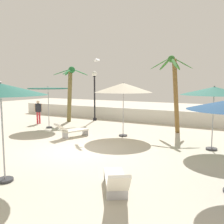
{
  "coord_description": "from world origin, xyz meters",
  "views": [
    {
      "loc": [
        6.47,
        -8.43,
        2.96
      ],
      "look_at": [
        0.0,
        3.16,
        1.4
      ],
      "focal_mm": 40.13,
      "sensor_mm": 36.0,
      "label": 1
    }
  ],
  "objects_px": {
    "patio_umbrella_4": "(0,90)",
    "lounge_chair_1": "(116,179)",
    "guest_0": "(38,110)",
    "palm_tree_1": "(70,87)",
    "palm_tree_0": "(174,84)",
    "lamp_post_1": "(95,89)",
    "lounge_chair_0": "(72,130)",
    "patio_umbrella_3": "(214,91)",
    "patio_umbrella_1": "(48,90)",
    "patio_umbrella_2": "(123,88)",
    "seagull_0": "(97,60)"
  },
  "relations": [
    {
      "from": "patio_umbrella_4",
      "to": "lounge_chair_1",
      "type": "xyz_separation_m",
      "value": [
        3.31,
        0.91,
        -2.36
      ]
    },
    {
      "from": "lounge_chair_1",
      "to": "guest_0",
      "type": "xyz_separation_m",
      "value": [
        -10.35,
        7.4,
        0.64
      ]
    },
    {
      "from": "palm_tree_1",
      "to": "lounge_chair_1",
      "type": "height_order",
      "value": "palm_tree_1"
    },
    {
      "from": "palm_tree_0",
      "to": "lamp_post_1",
      "type": "height_order",
      "value": "palm_tree_0"
    },
    {
      "from": "patio_umbrella_4",
      "to": "lounge_chair_0",
      "type": "bearing_deg",
      "value": 109.6
    },
    {
      "from": "patio_umbrella_3",
      "to": "palm_tree_1",
      "type": "relative_size",
      "value": 0.69
    },
    {
      "from": "patio_umbrella_1",
      "to": "guest_0",
      "type": "bearing_deg",
      "value": 153.57
    },
    {
      "from": "palm_tree_1",
      "to": "patio_umbrella_3",
      "type": "bearing_deg",
      "value": -17.59
    },
    {
      "from": "palm_tree_0",
      "to": "patio_umbrella_2",
      "type": "bearing_deg",
      "value": -131.37
    },
    {
      "from": "palm_tree_0",
      "to": "patio_umbrella_1",
      "type": "bearing_deg",
      "value": -161.21
    },
    {
      "from": "patio_umbrella_3",
      "to": "palm_tree_0",
      "type": "height_order",
      "value": "palm_tree_0"
    },
    {
      "from": "guest_0",
      "to": "lamp_post_1",
      "type": "bearing_deg",
      "value": 51.18
    },
    {
      "from": "patio_umbrella_1",
      "to": "lounge_chair_0",
      "type": "bearing_deg",
      "value": -26.28
    },
    {
      "from": "patio_umbrella_4",
      "to": "seagull_0",
      "type": "xyz_separation_m",
      "value": [
        -1.68,
        7.78,
        1.52
      ]
    },
    {
      "from": "lounge_chair_1",
      "to": "patio_umbrella_4",
      "type": "bearing_deg",
      "value": -164.61
    },
    {
      "from": "guest_0",
      "to": "patio_umbrella_4",
      "type": "bearing_deg",
      "value": -49.72
    },
    {
      "from": "patio_umbrella_4",
      "to": "lounge_chair_1",
      "type": "relative_size",
      "value": 1.6
    },
    {
      "from": "palm_tree_1",
      "to": "seagull_0",
      "type": "distance_m",
      "value": 4.83
    },
    {
      "from": "palm_tree_0",
      "to": "lounge_chair_0",
      "type": "xyz_separation_m",
      "value": [
        -4.44,
        -4.07,
        -2.46
      ]
    },
    {
      "from": "patio_umbrella_1",
      "to": "lounge_chair_0",
      "type": "relative_size",
      "value": 1.4
    },
    {
      "from": "seagull_0",
      "to": "patio_umbrella_1",
      "type": "bearing_deg",
      "value": -173.29
    },
    {
      "from": "patio_umbrella_3",
      "to": "lounge_chair_0",
      "type": "bearing_deg",
      "value": -172.07
    },
    {
      "from": "patio_umbrella_3",
      "to": "palm_tree_0",
      "type": "distance_m",
      "value": 4.04
    },
    {
      "from": "patio_umbrella_1",
      "to": "patio_umbrella_3",
      "type": "bearing_deg",
      "value": -3.05
    },
    {
      "from": "patio_umbrella_2",
      "to": "palm_tree_0",
      "type": "relative_size",
      "value": 0.7
    },
    {
      "from": "lounge_chair_1",
      "to": "seagull_0",
      "type": "height_order",
      "value": "seagull_0"
    },
    {
      "from": "patio_umbrella_4",
      "to": "patio_umbrella_2",
      "type": "bearing_deg",
      "value": 88.31
    },
    {
      "from": "patio_umbrella_3",
      "to": "patio_umbrella_2",
      "type": "bearing_deg",
      "value": 171.97
    },
    {
      "from": "palm_tree_1",
      "to": "seagull_0",
      "type": "xyz_separation_m",
      "value": [
        3.87,
        -2.38,
        1.64
      ]
    },
    {
      "from": "palm_tree_0",
      "to": "palm_tree_1",
      "type": "distance_m",
      "value": 7.92
    },
    {
      "from": "patio_umbrella_4",
      "to": "palm_tree_1",
      "type": "height_order",
      "value": "palm_tree_1"
    },
    {
      "from": "guest_0",
      "to": "seagull_0",
      "type": "height_order",
      "value": "seagull_0"
    },
    {
      "from": "patio_umbrella_3",
      "to": "lounge_chair_1",
      "type": "xyz_separation_m",
      "value": [
        -1.63,
        -5.93,
        -2.21
      ]
    },
    {
      "from": "palm_tree_0",
      "to": "patio_umbrella_4",
      "type": "bearing_deg",
      "value": -103.36
    },
    {
      "from": "palm_tree_0",
      "to": "guest_0",
      "type": "bearing_deg",
      "value": -170.25
    },
    {
      "from": "lounge_chair_1",
      "to": "guest_0",
      "type": "distance_m",
      "value": 12.74
    },
    {
      "from": "patio_umbrella_1",
      "to": "patio_umbrella_2",
      "type": "bearing_deg",
      "value": 1.37
    },
    {
      "from": "patio_umbrella_4",
      "to": "lounge_chair_0",
      "type": "distance_m",
      "value": 6.65
    },
    {
      "from": "seagull_0",
      "to": "patio_umbrella_4",
      "type": "bearing_deg",
      "value": -77.81
    },
    {
      "from": "lounge_chair_0",
      "to": "lounge_chair_1",
      "type": "relative_size",
      "value": 1.04
    },
    {
      "from": "patio_umbrella_3",
      "to": "patio_umbrella_4",
      "type": "distance_m",
      "value": 8.43
    },
    {
      "from": "patio_umbrella_1",
      "to": "patio_umbrella_2",
      "type": "height_order",
      "value": "patio_umbrella_2"
    },
    {
      "from": "patio_umbrella_1",
      "to": "patio_umbrella_4",
      "type": "distance_m",
      "value": 9.0
    },
    {
      "from": "patio_umbrella_4",
      "to": "guest_0",
      "type": "distance_m",
      "value": 11.03
    },
    {
      "from": "lamp_post_1",
      "to": "seagull_0",
      "type": "relative_size",
      "value": 3.86
    },
    {
      "from": "patio_umbrella_4",
      "to": "lounge_chair_0",
      "type": "xyz_separation_m",
      "value": [
        -2.09,
        5.86,
        -2.35
      ]
    },
    {
      "from": "patio_umbrella_2",
      "to": "patio_umbrella_1",
      "type": "bearing_deg",
      "value": -178.63
    },
    {
      "from": "palm_tree_0",
      "to": "guest_0",
      "type": "xyz_separation_m",
      "value": [
        -9.4,
        -1.62,
        -1.83
      ]
    },
    {
      "from": "patio_umbrella_2",
      "to": "seagull_0",
      "type": "distance_m",
      "value": 2.49
    },
    {
      "from": "palm_tree_0",
      "to": "palm_tree_1",
      "type": "height_order",
      "value": "palm_tree_0"
    }
  ]
}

